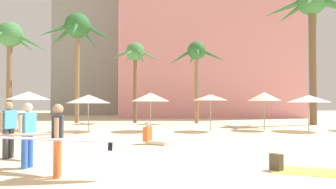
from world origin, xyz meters
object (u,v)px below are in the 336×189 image
Objects in this scene: palm_tree_far_left at (312,12)px; palm_tree_right at (135,56)px; person_mid_right at (56,138)px; beach_towel at (309,172)px; palm_tree_center at (77,31)px; palm_tree_far_right at (9,40)px; person_far_right at (10,128)px; cafe_umbrella_1 at (28,96)px; backpack at (276,162)px; cafe_umbrella_6 at (308,99)px; cafe_umbrella_4 at (210,97)px; palm_tree_left at (196,56)px; cafe_umbrella_0 at (264,96)px; cafe_umbrella_2 at (88,99)px; cafe_umbrella_5 at (150,97)px; person_mid_left at (151,136)px; person_near_right at (25,133)px.

palm_tree_right is (-14.06, 2.20, -3.15)m from palm_tree_far_left.
person_mid_right is at bearing -89.16° from palm_tree_right.
beach_towel is (-7.80, -16.03, -8.83)m from palm_tree_far_left.
palm_tree_center reaches higher than palm_tree_far_right.
person_far_right is 0.95× the size of person_mid_right.
person_far_right is at bearing -68.14° from cafe_umbrella_1.
person_mid_right reaches higher than backpack.
palm_tree_far_left is at bearing 62.03° from cafe_umbrella_6.
palm_tree_center reaches higher than cafe_umbrella_6.
cafe_umbrella_6 is at bearing -1.32° from cafe_umbrella_1.
palm_tree_far_right reaches higher than palm_tree_right.
palm_tree_right is at bearing 125.26° from cafe_umbrella_4.
palm_tree_far_right is at bearing -173.03° from palm_tree_left.
palm_tree_center reaches higher than cafe_umbrella_0.
backpack is at bearing -118.41° from cafe_umbrella_6.
cafe_umbrella_0 is (13.71, -7.10, -5.75)m from palm_tree_center.
cafe_umbrella_2 is at bearing -103.80° from palm_tree_right.
palm_tree_center reaches higher than cafe_umbrella_5.
person_mid_left is at bearing -103.48° from palm_tree_left.
palm_tree_right is at bearing 50.93° from cafe_umbrella_1.
palm_tree_left is 0.73× the size of palm_tree_center.
cafe_umbrella_1 is 1.10× the size of cafe_umbrella_5.
palm_tree_center reaches higher than person_mid_right.
cafe_umbrella_6 reaches higher than person_near_right.
cafe_umbrella_6 is (11.25, -7.50, -3.74)m from palm_tree_right.
person_near_right is at bearing -131.35° from cafe_umbrella_0.
cafe_umbrella_2 is 3.66m from cafe_umbrella_5.
cafe_umbrella_2 is 1.18× the size of cafe_umbrella_4.
palm_tree_right reaches higher than person_far_right.
backpack is at bearing -54.17° from cafe_umbrella_2.
palm_tree_right is 2.17× the size of person_mid_right.
palm_tree_far_left reaches higher than palm_tree_right.
palm_tree_center is 9.23m from cafe_umbrella_1.
cafe_umbrella_2 is at bearing -160.76° from palm_tree_far_left.
palm_tree_left is at bearing 88.21° from person_near_right.
cafe_umbrella_0 reaches higher than cafe_umbrella_6.
palm_tree_center is 16.88m from person_mid_left.
palm_tree_far_right is 22.70m from backpack.
palm_tree_right is at bearing 146.29° from cafe_umbrella_6.
palm_tree_far_right is 3.18× the size of cafe_umbrella_6.
palm_tree_center is at bearing 27.92° from palm_tree_far_right.
person_far_right is (-10.82, -9.32, -1.16)m from cafe_umbrella_0.
person_mid_right is at bearing -62.83° from cafe_umbrella_1.
palm_tree_right is at bearing 108.97° from beach_towel.
palm_tree_left is 2.29× the size of person_near_right.
cafe_umbrella_2 reaches higher than person_far_right.
palm_tree_left is 16.29× the size of backpack.
person_mid_right is (5.25, -19.00, -6.94)m from palm_tree_center.
beach_towel is 6.49m from person_mid_left.
cafe_umbrella_4 is 12.48m from person_mid_right.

